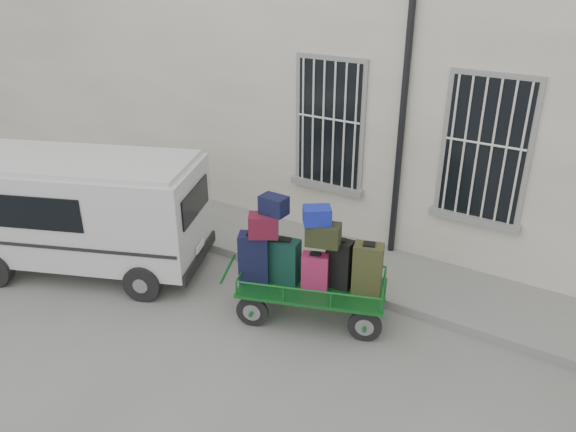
# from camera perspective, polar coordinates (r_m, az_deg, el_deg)

# --- Properties ---
(ground) EXTENTS (80.00, 80.00, 0.00)m
(ground) POSITION_cam_1_polar(r_m,az_deg,el_deg) (8.52, -3.49, -10.67)
(ground) COLOR slate
(ground) RESTS_ON ground
(building) EXTENTS (24.00, 5.15, 6.00)m
(building) POSITION_cam_1_polar(r_m,az_deg,el_deg) (11.97, 12.05, 15.07)
(building) COLOR #BEB6A2
(building) RESTS_ON ground
(sidewalk) EXTENTS (24.00, 1.70, 0.15)m
(sidewalk) POSITION_cam_1_polar(r_m,az_deg,el_deg) (10.06, 3.77, -4.10)
(sidewalk) COLOR gray
(sidewalk) RESTS_ON ground
(luggage_cart) EXTENTS (2.53, 1.61, 1.92)m
(luggage_cart) POSITION_cam_1_polar(r_m,az_deg,el_deg) (8.13, 1.98, -5.01)
(luggage_cart) COLOR black
(luggage_cart) RESTS_ON ground
(van) EXTENTS (4.27, 3.03, 2.00)m
(van) POSITION_cam_1_polar(r_m,az_deg,el_deg) (9.95, -20.04, 0.85)
(van) COLOR silver
(van) RESTS_ON ground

